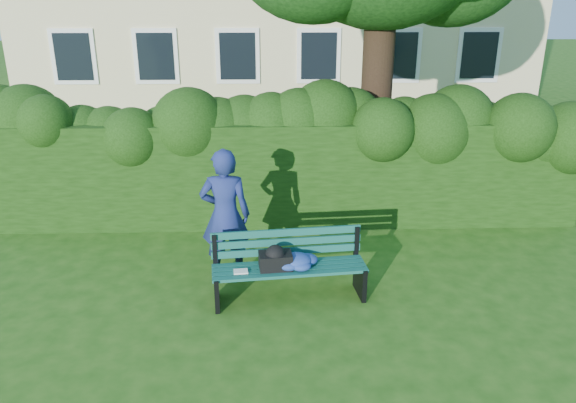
{
  "coord_description": "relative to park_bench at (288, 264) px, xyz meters",
  "views": [
    {
      "loc": [
        -0.24,
        -7.06,
        3.86
      ],
      "look_at": [
        0.0,
        0.6,
        0.95
      ],
      "focal_mm": 35.0,
      "sensor_mm": 36.0,
      "label": 1
    }
  ],
  "objects": [
    {
      "name": "park_bench",
      "position": [
        0.0,
        0.0,
        0.0
      ],
      "size": [
        2.05,
        0.77,
        0.89
      ],
      "rotation": [
        0.0,
        0.0,
        0.11
      ],
      "color": "#0D423E",
      "rests_on": "ground"
    },
    {
      "name": "ground",
      "position": [
        0.03,
        0.5,
        -0.5
      ],
      "size": [
        80.0,
        80.0,
        0.0
      ],
      "primitive_type": "plane",
      "color": "#214F11",
      "rests_on": "ground"
    },
    {
      "name": "man_reading",
      "position": [
        -0.85,
        0.6,
        0.45
      ],
      "size": [
        0.7,
        0.47,
        1.9
      ],
      "primitive_type": "imported",
      "rotation": [
        0.0,
        0.0,
        3.11
      ],
      "color": "navy",
      "rests_on": "ground"
    },
    {
      "name": "hedge",
      "position": [
        0.03,
        2.7,
        0.4
      ],
      "size": [
        10.0,
        1.0,
        1.8
      ],
      "color": "black",
      "rests_on": "ground"
    }
  ]
}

